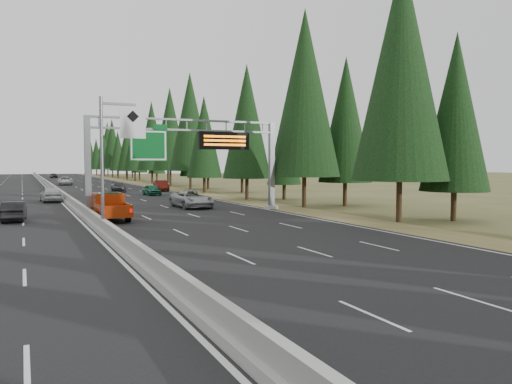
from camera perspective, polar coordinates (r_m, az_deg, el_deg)
road at (r=85.41m, az=-22.30°, el=0.25°), size 32.00×260.00×0.08m
shoulder_right at (r=88.10m, az=-10.66°, el=0.51°), size 3.60×260.00×0.06m
median_barrier at (r=85.39m, az=-22.30°, el=0.50°), size 0.70×260.00×0.85m
sign_gantry at (r=42.20m, az=-7.02°, el=4.72°), size 16.75×0.98×7.80m
hov_sign_pole at (r=30.56m, az=-16.12°, el=4.16°), size 2.80×0.50×8.00m
tree_row_right at (r=77.48m, az=-5.38°, el=7.21°), size 11.84×243.98×18.91m
silver_minivan at (r=46.82m, az=-7.37°, el=-0.78°), size 2.97×5.99×1.63m
red_pickup at (r=38.13m, az=-16.43°, el=-1.42°), size 2.13×5.96×1.94m
car_ahead_green at (r=66.01m, az=-11.84°, el=0.24°), size 1.93×4.16×1.38m
car_ahead_dkred at (r=75.62m, az=-10.80°, el=0.71°), size 2.03×4.93×1.59m
car_ahead_dkgrey at (r=74.75m, az=-15.43°, el=0.53°), size 2.31×4.81×1.35m
car_ahead_white at (r=102.26m, az=-20.96°, el=1.20°), size 3.02×5.81×1.56m
car_ahead_far at (r=151.85m, az=-22.12°, el=1.75°), size 2.00×4.31×1.43m
car_onc_near at (r=39.69m, az=-25.93°, el=-1.98°), size 1.74×4.31×1.39m
car_onc_white at (r=57.87m, az=-22.41°, el=-0.22°), size 2.23×4.96×1.66m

